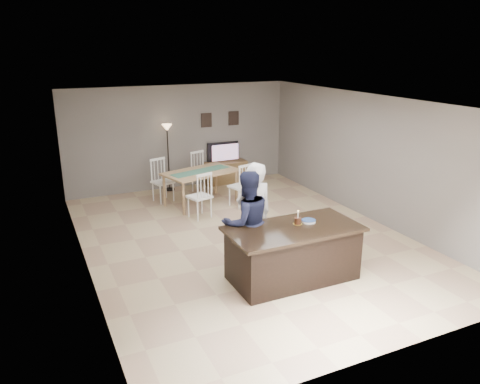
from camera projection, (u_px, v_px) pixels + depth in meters
name	position (u px, v px, depth m)	size (l,w,h in m)	color
floor	(245.00, 239.00, 9.27)	(8.00, 8.00, 0.00)	tan
room_shell	(245.00, 156.00, 8.77)	(8.00, 8.00, 8.00)	slate
kitchen_island	(293.00, 253.00, 7.58)	(2.15, 1.10, 0.90)	black
tv_console	(225.00, 172.00, 12.92)	(1.20, 0.40, 0.60)	brown
television	(224.00, 152.00, 12.81)	(0.91, 0.12, 0.53)	black
tv_screen_glow	(225.00, 152.00, 12.74)	(0.78, 0.78, 0.00)	#E45919
picture_frames	(220.00, 119.00, 12.64)	(1.10, 0.02, 0.38)	black
doorway	(106.00, 253.00, 5.70)	(0.00, 2.10, 2.65)	black
woman	(254.00, 214.00, 7.99)	(0.66, 0.44, 1.82)	silver
man	(247.00, 223.00, 7.70)	(0.86, 0.67, 1.76)	#1A1D39
birthday_cake	(298.00, 221.00, 7.57)	(0.15, 0.15, 0.24)	gold
plate_stack	(309.00, 221.00, 7.66)	(0.24, 0.24, 0.04)	white
dining_table	(201.00, 177.00, 11.13)	(2.11, 2.32, 1.05)	#A77F5A
floor_lamp	(167.00, 139.00, 11.98)	(0.26, 0.26, 1.75)	black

